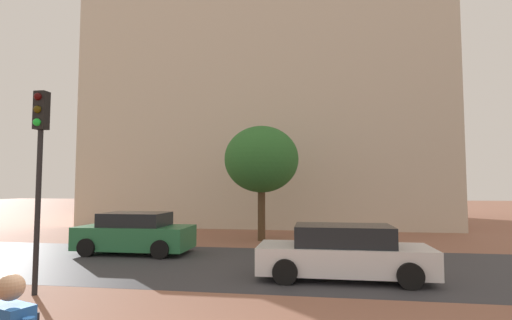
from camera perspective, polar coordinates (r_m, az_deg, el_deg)
name	(u,v)px	position (r m, az deg, el deg)	size (l,w,h in m)	color
ground_plane	(267,256)	(14.18, 1.56, -13.90)	(120.00, 120.00, 0.00)	#93604C
street_asphalt_strip	(260,265)	(12.61, 0.60, -15.15)	(120.00, 6.60, 0.00)	#38383D
landmark_building	(269,69)	(30.93, 1.99, 13.17)	(22.93, 15.00, 36.14)	beige
car_green	(135,234)	(15.32, -17.27, -10.26)	(4.13, 2.07, 1.49)	#287042
car_white	(343,253)	(10.96, 12.69, -13.14)	(4.54, 1.95, 1.42)	silver
traffic_light_pole	(39,151)	(10.34, -29.15, 1.11)	(0.28, 0.34, 4.69)	black
tree_curb_far	(261,160)	(17.92, 0.80, 0.06)	(3.41, 3.41, 5.26)	#4C3823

